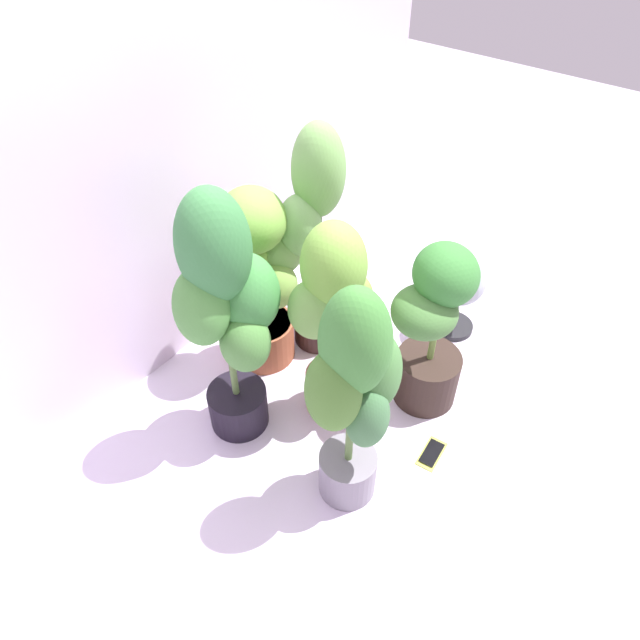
{
  "coord_description": "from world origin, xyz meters",
  "views": [
    {
      "loc": [
        -1.18,
        -0.68,
        1.82
      ],
      "look_at": [
        0.01,
        0.21,
        0.42
      ],
      "focal_mm": 32.43,
      "sensor_mm": 36.0,
      "label": 1
    }
  ],
  "objects": [
    {
      "name": "floor_fan",
      "position": [
        0.68,
        -0.03,
        0.24
      ],
      "size": [
        0.23,
        0.23,
        0.37
      ],
      "rotation": [
        0.0,
        0.0,
        -3.0
      ],
      "color": "black",
      "rests_on": "ground"
    },
    {
      "name": "potted_plant_front_right",
      "position": [
        0.24,
        -0.11,
        0.38
      ],
      "size": [
        0.36,
        0.32,
        0.73
      ],
      "color": "#31221C",
      "rests_on": "ground"
    },
    {
      "name": "potted_plant_back_center",
      "position": [
        0.06,
        0.54,
        0.44
      ],
      "size": [
        0.43,
        0.38,
        0.8
      ],
      "color": "#9B4E31",
      "rests_on": "ground"
    },
    {
      "name": "mylar_back_wall",
      "position": [
        0.0,
        0.86,
        1.0
      ],
      "size": [
        3.2,
        0.01,
        2.0
      ],
      "primitive_type": "cube",
      "color": "silver",
      "rests_on": "ground"
    },
    {
      "name": "potted_plant_back_right",
      "position": [
        0.25,
        0.42,
        0.56
      ],
      "size": [
        0.33,
        0.27,
        1.0
      ],
      "color": "#311E1B",
      "rests_on": "ground"
    },
    {
      "name": "cell_phone",
      "position": [
        0.04,
        -0.28,
        0.0
      ],
      "size": [
        0.15,
        0.08,
        0.01
      ],
      "rotation": [
        0.0,
        0.0,
        -1.49
      ],
      "color": "#C4CA4D",
      "rests_on": "ground"
    },
    {
      "name": "potted_plant_center",
      "position": [
        0.0,
        0.15,
        0.5
      ],
      "size": [
        0.35,
        0.31,
        0.85
      ],
      "color": "#92543E",
      "rests_on": "ground"
    },
    {
      "name": "potted_plant_back_left",
      "position": [
        -0.26,
        0.38,
        0.59
      ],
      "size": [
        0.42,
        0.33,
        1.02
      ],
      "color": "black",
      "rests_on": "ground"
    },
    {
      "name": "ground_plane",
      "position": [
        0.0,
        0.0,
        0.0
      ],
      "size": [
        8.0,
        8.0,
        0.0
      ],
      "primitive_type": "plane",
      "color": "silver",
      "rests_on": "ground"
    },
    {
      "name": "potted_plant_front_left",
      "position": [
        -0.26,
        -0.11,
        0.51
      ],
      "size": [
        0.35,
        0.25,
        0.91
      ],
      "color": "slate",
      "rests_on": "ground"
    }
  ]
}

